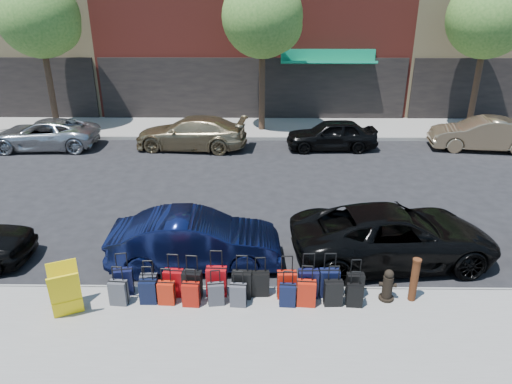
{
  "coord_description": "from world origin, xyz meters",
  "views": [
    {
      "loc": [
        0.49,
        -13.24,
        6.18
      ],
      "look_at": [
        0.34,
        -1.5,
        1.26
      ],
      "focal_mm": 32.0,
      "sensor_mm": 36.0,
      "label": 1
    }
  ],
  "objects_px": {
    "tree_right": "(491,19)",
    "car_far_3": "(482,134)",
    "suitcase_front_5": "(242,284)",
    "car_far_0": "(44,134)",
    "car_near_2": "(394,235)",
    "bollard": "(414,279)",
    "car_far_2": "(331,135)",
    "display_rack": "(65,291)",
    "tree_left": "(42,19)",
    "fire_hydrant": "(388,286)",
    "car_near_1": "(196,240)",
    "car_far_1": "(191,133)",
    "tree_center": "(265,19)"
  },
  "relations": [
    {
      "from": "car_far_0",
      "to": "car_far_3",
      "type": "bearing_deg",
      "value": 87.29
    },
    {
      "from": "tree_left",
      "to": "suitcase_front_5",
      "type": "distance_m",
      "value": 18.14
    },
    {
      "from": "tree_center",
      "to": "car_far_2",
      "type": "xyz_separation_m",
      "value": [
        2.97,
        -2.94,
        -4.73
      ]
    },
    {
      "from": "car_far_3",
      "to": "tree_center",
      "type": "bearing_deg",
      "value": -99.07
    },
    {
      "from": "suitcase_front_5",
      "to": "car_near_1",
      "type": "relative_size",
      "value": 0.24
    },
    {
      "from": "tree_right",
      "to": "car_far_3",
      "type": "height_order",
      "value": "tree_right"
    },
    {
      "from": "car_far_1",
      "to": "tree_right",
      "type": "bearing_deg",
      "value": 107.49
    },
    {
      "from": "car_far_3",
      "to": "car_far_2",
      "type": "bearing_deg",
      "value": -82.21
    },
    {
      "from": "suitcase_front_5",
      "to": "car_far_1",
      "type": "relative_size",
      "value": 0.2
    },
    {
      "from": "suitcase_front_5",
      "to": "car_far_0",
      "type": "bearing_deg",
      "value": 133.49
    },
    {
      "from": "fire_hydrant",
      "to": "display_rack",
      "type": "height_order",
      "value": "display_rack"
    },
    {
      "from": "car_far_2",
      "to": "display_rack",
      "type": "bearing_deg",
      "value": -32.89
    },
    {
      "from": "car_near_1",
      "to": "suitcase_front_5",
      "type": "bearing_deg",
      "value": -144.95
    },
    {
      "from": "car_near_2",
      "to": "car_far_3",
      "type": "xyz_separation_m",
      "value": [
        6.47,
        9.54,
        0.01
      ]
    },
    {
      "from": "car_near_1",
      "to": "car_near_2",
      "type": "height_order",
      "value": "car_near_2"
    },
    {
      "from": "car_near_2",
      "to": "bollard",
      "type": "bearing_deg",
      "value": 171.69
    },
    {
      "from": "fire_hydrant",
      "to": "tree_left",
      "type": "bearing_deg",
      "value": 141.34
    },
    {
      "from": "suitcase_front_5",
      "to": "fire_hydrant",
      "type": "relative_size",
      "value": 1.38
    },
    {
      "from": "tree_left",
      "to": "bollard",
      "type": "height_order",
      "value": "tree_left"
    },
    {
      "from": "car_near_2",
      "to": "car_far_2",
      "type": "xyz_separation_m",
      "value": [
        -0.24,
        9.55,
        -0.04
      ]
    },
    {
      "from": "tree_right",
      "to": "bollard",
      "type": "relative_size",
      "value": 7.15
    },
    {
      "from": "tree_left",
      "to": "car_near_1",
      "type": "height_order",
      "value": "tree_left"
    },
    {
      "from": "tree_left",
      "to": "car_near_1",
      "type": "xyz_separation_m",
      "value": [
        8.72,
        -12.79,
        -4.72
      ]
    },
    {
      "from": "tree_left",
      "to": "car_far_2",
      "type": "height_order",
      "value": "tree_left"
    },
    {
      "from": "car_near_2",
      "to": "car_far_3",
      "type": "height_order",
      "value": "car_far_3"
    },
    {
      "from": "car_near_2",
      "to": "car_far_1",
      "type": "bearing_deg",
      "value": 27.79
    },
    {
      "from": "suitcase_front_5",
      "to": "tree_left",
      "type": "bearing_deg",
      "value": 128.71
    },
    {
      "from": "tree_center",
      "to": "car_far_2",
      "type": "height_order",
      "value": "tree_center"
    },
    {
      "from": "suitcase_front_5",
      "to": "car_far_3",
      "type": "relative_size",
      "value": 0.23
    },
    {
      "from": "tree_right",
      "to": "display_rack",
      "type": "distance_m",
      "value": 21.47
    },
    {
      "from": "fire_hydrant",
      "to": "car_near_2",
      "type": "relative_size",
      "value": 0.14
    },
    {
      "from": "tree_left",
      "to": "car_near_2",
      "type": "height_order",
      "value": "tree_left"
    },
    {
      "from": "car_near_2",
      "to": "car_far_2",
      "type": "distance_m",
      "value": 9.55
    },
    {
      "from": "tree_center",
      "to": "display_rack",
      "type": "height_order",
      "value": "tree_center"
    },
    {
      "from": "display_rack",
      "to": "car_far_0",
      "type": "relative_size",
      "value": 0.23
    },
    {
      "from": "tree_right",
      "to": "car_far_3",
      "type": "bearing_deg",
      "value": -105.6
    },
    {
      "from": "fire_hydrant",
      "to": "car_far_1",
      "type": "xyz_separation_m",
      "value": [
        -5.91,
        11.5,
        0.23
      ]
    },
    {
      "from": "suitcase_front_5",
      "to": "car_near_2",
      "type": "distance_m",
      "value": 4.22
    },
    {
      "from": "fire_hydrant",
      "to": "car_far_3",
      "type": "height_order",
      "value": "car_far_3"
    },
    {
      "from": "display_rack",
      "to": "car_far_1",
      "type": "bearing_deg",
      "value": 61.14
    },
    {
      "from": "car_near_1",
      "to": "bollard",
      "type": "bearing_deg",
      "value": -110.96
    },
    {
      "from": "tree_center",
      "to": "car_far_2",
      "type": "bearing_deg",
      "value": -44.62
    },
    {
      "from": "car_far_3",
      "to": "car_far_0",
      "type": "bearing_deg",
      "value": -82.11
    },
    {
      "from": "tree_right",
      "to": "car_far_2",
      "type": "relative_size",
      "value": 1.82
    },
    {
      "from": "tree_right",
      "to": "suitcase_front_5",
      "type": "distance_m",
      "value": 18.78
    },
    {
      "from": "suitcase_front_5",
      "to": "car_far_0",
      "type": "xyz_separation_m",
      "value": [
        -9.38,
        11.39,
        0.19
      ]
    },
    {
      "from": "car_near_2",
      "to": "car_far_1",
      "type": "distance_m",
      "value": 11.6
    },
    {
      "from": "car_far_0",
      "to": "tree_center",
      "type": "bearing_deg",
      "value": 103.8
    },
    {
      "from": "car_near_2",
      "to": "tree_left",
      "type": "bearing_deg",
      "value": 41.24
    },
    {
      "from": "car_far_0",
      "to": "car_far_3",
      "type": "relative_size",
      "value": 1.07
    }
  ]
}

